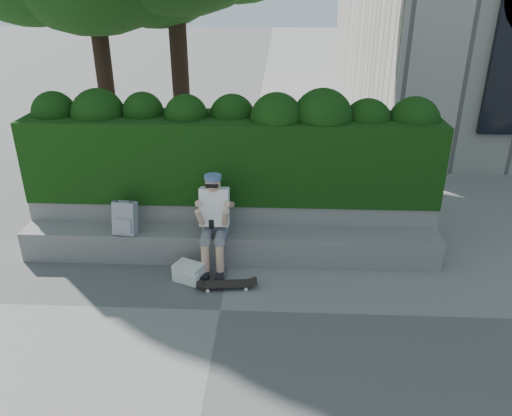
# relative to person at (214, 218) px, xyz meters

# --- Properties ---
(ground) EXTENTS (80.00, 80.00, 0.00)m
(ground) POSITION_rel_person_xyz_m (0.18, -1.07, -0.75)
(ground) COLOR slate
(ground) RESTS_ON ground
(bench_ledge) EXTENTS (6.00, 0.45, 0.45)m
(bench_ledge) POSITION_rel_person_xyz_m (0.18, 0.18, -0.53)
(bench_ledge) COLOR gray
(bench_ledge) RESTS_ON ground
(planter_wall) EXTENTS (6.00, 0.50, 0.75)m
(planter_wall) POSITION_rel_person_xyz_m (0.18, 0.66, -0.38)
(planter_wall) COLOR gray
(planter_wall) RESTS_ON ground
(hedge) EXTENTS (6.00, 1.00, 1.20)m
(hedge) POSITION_rel_person_xyz_m (0.18, 0.88, 0.60)
(hedge) COLOR black
(hedge) RESTS_ON planter_wall
(person) EXTENTS (0.40, 0.76, 1.38)m
(person) POSITION_rel_person_xyz_m (0.00, 0.00, 0.00)
(person) COLOR slate
(person) RESTS_ON ground
(skateboard) EXTENTS (0.73, 0.26, 0.08)m
(skateboard) POSITION_rel_person_xyz_m (0.22, -0.58, -0.69)
(skateboard) COLOR black
(skateboard) RESTS_ON ground
(backpack_plaid) EXTENTS (0.34, 0.21, 0.47)m
(backpack_plaid) POSITION_rel_person_xyz_m (-1.28, 0.08, -0.07)
(backpack_plaid) COLOR #BCBDC1
(backpack_plaid) RESTS_ON bench_ledge
(backpack_ground) EXTENTS (0.45, 0.39, 0.24)m
(backpack_ground) POSITION_rel_person_xyz_m (-0.32, -0.40, -0.63)
(backpack_ground) COLOR white
(backpack_ground) RESTS_ON ground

